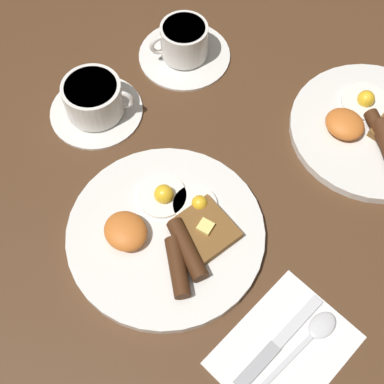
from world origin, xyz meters
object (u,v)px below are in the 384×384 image
(teacup_far, at_px, (184,45))
(teacup_near, at_px, (94,101))
(knife, at_px, (275,346))
(spoon, at_px, (313,334))
(breakfast_plate_near, at_px, (167,233))
(breakfast_plate_far, at_px, (373,130))

(teacup_far, bearing_deg, teacup_near, -93.45)
(knife, relative_size, spoon, 1.05)
(knife, bearing_deg, teacup_far, 58.59)
(teacup_far, height_order, knife, teacup_far)
(knife, xyz_separation_m, spoon, (0.02, 0.05, 0.00))
(teacup_near, bearing_deg, spoon, -3.48)
(breakfast_plate_near, bearing_deg, knife, -1.97)
(spoon, bearing_deg, teacup_far, 66.99)
(breakfast_plate_far, bearing_deg, breakfast_plate_near, -105.23)
(teacup_far, bearing_deg, knife, -30.55)
(breakfast_plate_far, relative_size, spoon, 1.72)
(spoon, bearing_deg, breakfast_plate_far, 25.61)
(breakfast_plate_near, xyz_separation_m, teacup_near, (-0.25, 0.07, 0.02))
(teacup_far, height_order, spoon, teacup_far)
(breakfast_plate_near, distance_m, teacup_near, 0.26)
(breakfast_plate_near, height_order, teacup_near, teacup_near)
(teacup_near, distance_m, spoon, 0.49)
(breakfast_plate_far, xyz_separation_m, spoon, (0.14, -0.32, -0.00))
(breakfast_plate_near, xyz_separation_m, breakfast_plate_far, (0.10, 0.36, 0.00))
(teacup_far, distance_m, knife, 0.53)
(breakfast_plate_near, distance_m, knife, 0.22)
(teacup_near, relative_size, spoon, 0.99)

